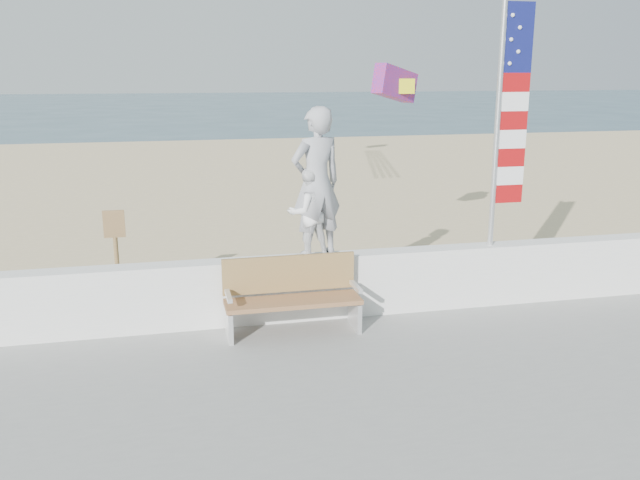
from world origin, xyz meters
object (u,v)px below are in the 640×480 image
(child, at_px, (308,213))
(bench, at_px, (292,294))
(flag, at_px, (506,114))
(adult, at_px, (316,183))

(child, xyz_separation_m, bench, (-0.32, -0.45, -1.00))
(child, relative_size, flag, 0.35)
(child, bearing_deg, bench, 40.54)
(adult, distance_m, bench, 1.55)
(adult, height_order, bench, adult)
(bench, height_order, flag, flag)
(bench, bearing_deg, child, 54.77)
(child, bearing_deg, flag, 165.76)
(bench, bearing_deg, adult, 45.79)
(bench, xyz_separation_m, flag, (3.20, 0.45, 2.30))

